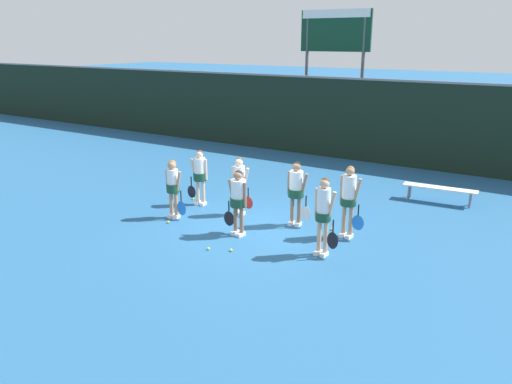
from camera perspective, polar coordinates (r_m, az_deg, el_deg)
The scene contains 17 objects.
ground_plane at distance 13.04m, azimuth -0.24°, elevation -3.92°, with size 140.00×140.00×0.00m, color #235684.
fence_windscreen at distance 20.03m, azimuth 12.88°, elevation 7.94°, with size 60.00×0.08×3.25m.
scoreboard at distance 22.33m, azimuth 9.00°, elevation 16.43°, with size 3.16×0.15×5.85m.
bench_courtside at distance 15.74m, azimuth 20.27°, elevation 0.29°, with size 2.13×0.52×0.47m.
player_0 at distance 13.54m, azimuth -9.46°, elevation 0.87°, with size 0.64×0.35×1.61m.
player_1 at distance 12.16m, azimuth -2.06°, elevation -0.59°, with size 0.70×0.41×1.66m.
player_2 at distance 11.08m, azimuth 7.75°, elevation -2.06°, with size 0.61×0.34×1.81m.
player_3 at distance 14.54m, azimuth -6.46°, elevation 2.19°, with size 0.67×0.39×1.63m.
player_4 at distance 13.60m, azimuth -1.90°, elevation 1.21°, with size 0.65×0.36×1.62m.
player_5 at distance 12.84m, azimuth 4.63°, elevation 0.47°, with size 0.69×0.40×1.70m.
player_6 at distance 12.19m, azimuth 10.58°, elevation -0.39°, with size 0.67×0.38×1.80m.
tennis_ball_0 at distance 11.55m, azimuth -2.87°, elevation -6.65°, with size 0.06×0.06×0.06m, color #CCE033.
tennis_ball_1 at distance 11.66m, azimuth -5.47°, elevation -6.46°, with size 0.07×0.07×0.07m, color #CCE033.
tennis_ball_2 at distance 13.71m, azimuth 9.96°, elevation -2.97°, with size 0.07×0.07×0.07m, color #CCE033.
tennis_ball_3 at distance 12.90m, azimuth 8.68°, elevation -4.21°, with size 0.07×0.07×0.07m, color #CCE033.
tennis_ball_4 at distance 15.27m, azimuth -7.22°, elevation -0.75°, with size 0.07×0.07×0.07m, color #CCE033.
tennis_ball_5 at distance 13.44m, azimuth -10.00°, elevation -3.39°, with size 0.07×0.07×0.07m, color #CCE033.
Camera 1 is at (6.52, -10.28, 4.68)m, focal length 35.00 mm.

